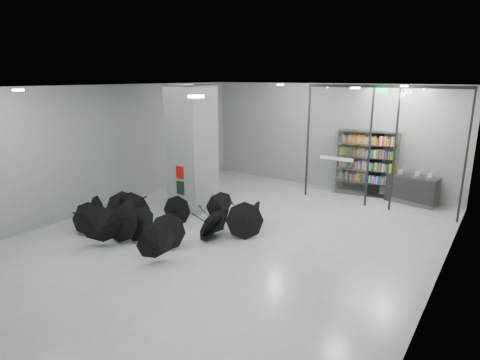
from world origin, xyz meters
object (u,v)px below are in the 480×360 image
Objects in this scene: bookshelf at (366,163)px; umbrella_cluster at (162,225)px; column at (192,149)px; shop_counter at (412,189)px.

umbrella_cluster is (-3.37, -7.02, -0.88)m from bookshelf.
umbrella_cluster is at bearing -70.53° from column.
bookshelf is 1.44× the size of shop_counter.
bookshelf reaches higher than umbrella_cluster.
shop_counter is at bearing -12.11° from bookshelf.
umbrella_cluster is at bearing -116.40° from shop_counter.
column is 1.69× the size of bookshelf.
shop_counter is 8.56m from umbrella_cluster.
umbrella_cluster is (0.80, -2.27, -1.70)m from column.
bookshelf is 7.84m from umbrella_cluster.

